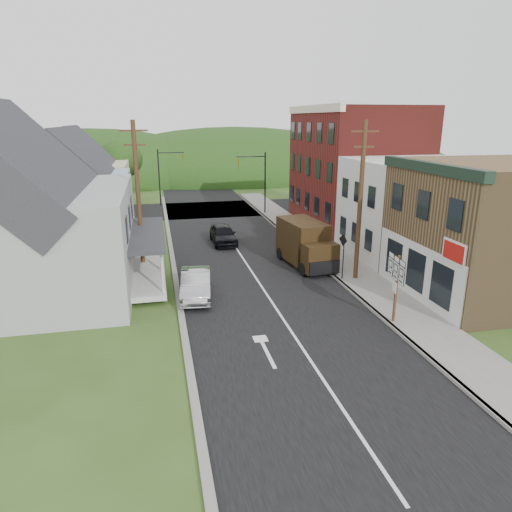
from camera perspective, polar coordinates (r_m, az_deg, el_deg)
ground at (r=22.42m, az=2.79°, el=-7.01°), size 120.00×120.00×0.00m
road at (r=31.59m, az=-1.96°, el=0.14°), size 9.00×90.00×0.02m
cross_road at (r=47.95m, az=-5.72°, el=5.83°), size 60.00×9.00×0.02m
sidewalk_right at (r=31.32m, az=9.40°, el=-0.08°), size 2.80×55.00×0.15m
curb_right at (r=30.86m, az=7.07°, el=-0.24°), size 0.20×55.00×0.15m
curb_left at (r=29.20m, az=-10.23°, el=-1.41°), size 0.30×55.00×0.12m
storefront_tan at (r=26.52m, az=27.22°, el=2.85°), size 8.00×8.00×7.00m
storefront_white at (r=32.54m, az=18.91°, el=5.63°), size 8.00×7.00×6.50m
storefront_red at (r=40.62m, az=12.21°, el=10.70°), size 8.00×12.00×10.00m
house_gray at (r=27.01m, az=-26.31°, el=4.80°), size 10.20×12.24×8.35m
house_blue at (r=37.56m, az=-20.98°, el=7.50°), size 7.14×8.16×7.28m
house_cream at (r=46.47m, az=-20.10°, el=9.17°), size 7.14×8.16×7.28m
utility_pole_right at (r=26.15m, az=12.90°, el=6.71°), size 1.60×0.26×9.00m
utility_pole_left at (r=28.13m, az=-14.51°, el=7.29°), size 1.60×0.26×9.00m
traffic_signal_right at (r=44.68m, az=0.26°, el=9.99°), size 2.87×0.20×6.00m
traffic_signal_left at (r=50.56m, az=-11.26°, el=10.46°), size 2.87×0.20×6.00m
tree_left_d at (r=52.05m, az=-16.66°, el=11.51°), size 4.80×4.80×6.94m
forested_ridge at (r=75.51m, az=-8.35°, el=9.72°), size 90.00×30.00×16.00m
silver_sedan at (r=24.16m, az=-7.52°, el=-3.53°), size 1.98×4.46×1.42m
dark_sedan at (r=34.33m, az=-4.13°, el=2.71°), size 1.78×4.27×1.44m
delivery_van at (r=28.99m, az=6.20°, el=1.50°), size 2.67×5.32×2.86m
route_sign_cluster at (r=21.28m, az=17.10°, el=-2.78°), size 0.30×1.79×3.14m
warning_sign at (r=26.46m, az=10.85°, el=0.74°), size 0.21×0.72×2.68m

